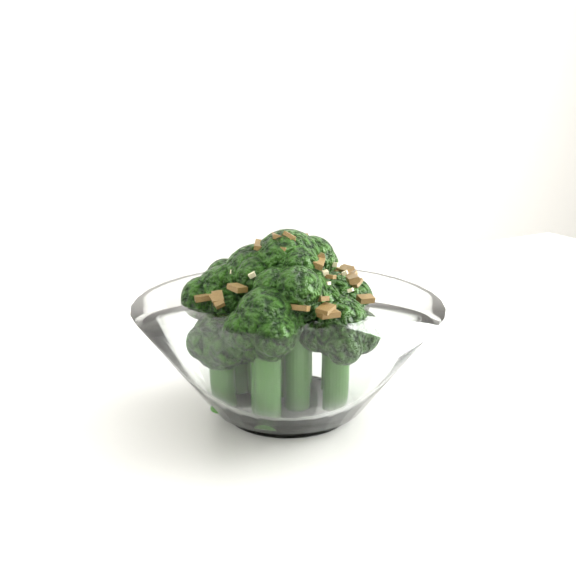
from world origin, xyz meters
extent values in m
cube|color=white|center=(0.04, -0.09, 0.73)|extent=(1.37, 1.09, 0.04)
cylinder|color=white|center=(0.47, 0.38, 0.35)|extent=(0.04, 0.04, 0.71)
cylinder|color=white|center=(0.02, 0.00, 0.75)|extent=(0.08, 0.08, 0.01)
cylinder|color=#225015|center=(0.02, 0.00, 0.80)|extent=(0.02, 0.02, 0.08)
sphere|color=#1B440C|center=(0.02, 0.00, 0.85)|extent=(0.05, 0.05, 0.05)
cylinder|color=#225015|center=(0.04, 0.01, 0.80)|extent=(0.02, 0.02, 0.07)
sphere|color=#1B440C|center=(0.04, 0.01, 0.84)|extent=(0.04, 0.04, 0.04)
cylinder|color=#225015|center=(0.01, 0.01, 0.79)|extent=(0.02, 0.02, 0.07)
sphere|color=#1B440C|center=(0.01, 0.01, 0.84)|extent=(0.05, 0.05, 0.05)
cylinder|color=#225015|center=(0.02, -0.03, 0.79)|extent=(0.02, 0.02, 0.07)
sphere|color=#1B440C|center=(0.02, -0.03, 0.84)|extent=(0.04, 0.04, 0.04)
cylinder|color=#225015|center=(0.06, 0.00, 0.79)|extent=(0.02, 0.02, 0.05)
sphere|color=#1B440C|center=(0.06, 0.00, 0.82)|extent=(0.04, 0.04, 0.04)
cylinder|color=#225015|center=(-0.01, 0.01, 0.79)|extent=(0.02, 0.02, 0.05)
sphere|color=#1B440C|center=(-0.01, 0.01, 0.82)|extent=(0.04, 0.04, 0.04)
cylinder|color=#225015|center=(0.05, -0.04, 0.78)|extent=(0.02, 0.02, 0.05)
sphere|color=#1B440C|center=(0.05, -0.04, 0.82)|extent=(0.04, 0.04, 0.04)
cylinder|color=#225015|center=(0.00, -0.03, 0.78)|extent=(0.02, 0.02, 0.05)
sphere|color=#1B440C|center=(0.00, -0.03, 0.82)|extent=(0.04, 0.04, 0.04)
cylinder|color=#225015|center=(0.07, 0.02, 0.78)|extent=(0.02, 0.02, 0.04)
sphere|color=#1B440C|center=(0.07, 0.02, 0.81)|extent=(0.04, 0.04, 0.04)
cylinder|color=#225015|center=(-0.02, -0.01, 0.78)|extent=(0.02, 0.02, 0.04)
sphere|color=#1B440C|center=(-0.02, -0.01, 0.81)|extent=(0.04, 0.04, 0.04)
cylinder|color=#225015|center=(0.03, 0.04, 0.78)|extent=(0.02, 0.02, 0.04)
sphere|color=#1B440C|center=(0.03, 0.04, 0.81)|extent=(0.04, 0.04, 0.04)
cylinder|color=#225015|center=(-0.01, 0.01, 0.79)|extent=(0.02, 0.02, 0.06)
sphere|color=#1B440C|center=(-0.01, 0.01, 0.83)|extent=(0.04, 0.04, 0.04)
cylinder|color=#225015|center=(0.00, -0.04, 0.79)|extent=(0.02, 0.02, 0.06)
sphere|color=#1B440C|center=(0.00, -0.04, 0.83)|extent=(0.04, 0.04, 0.04)
cube|color=brown|center=(0.03, -0.05, 0.84)|extent=(0.01, 0.01, 0.01)
cube|color=brown|center=(0.02, 0.01, 0.86)|extent=(0.01, 0.02, 0.01)
cube|color=brown|center=(-0.01, -0.02, 0.84)|extent=(0.01, 0.01, 0.00)
cube|color=brown|center=(0.03, 0.05, 0.83)|extent=(0.01, 0.01, 0.01)
cube|color=brown|center=(0.06, 0.01, 0.84)|extent=(0.01, 0.01, 0.01)
cube|color=brown|center=(0.02, -0.01, 0.87)|extent=(0.01, 0.01, 0.01)
cube|color=brown|center=(0.04, -0.03, 0.86)|extent=(0.01, 0.02, 0.01)
cube|color=brown|center=(0.06, 0.00, 0.84)|extent=(0.01, 0.01, 0.01)
cube|color=brown|center=(0.02, 0.03, 0.85)|extent=(0.02, 0.01, 0.01)
cube|color=brown|center=(0.01, 0.03, 0.84)|extent=(0.01, 0.01, 0.01)
cube|color=brown|center=(-0.02, -0.02, 0.84)|extent=(0.01, 0.01, 0.01)
cube|color=brown|center=(0.07, 0.00, 0.84)|extent=(0.01, 0.01, 0.01)
cube|color=brown|center=(-0.02, 0.02, 0.83)|extent=(0.01, 0.01, 0.00)
cube|color=brown|center=(0.07, 0.02, 0.84)|extent=(0.01, 0.01, 0.01)
cube|color=brown|center=(0.04, 0.02, 0.85)|extent=(0.01, 0.01, 0.01)
cube|color=brown|center=(0.03, -0.06, 0.84)|extent=(0.01, 0.01, 0.00)
cube|color=brown|center=(0.07, -0.01, 0.84)|extent=(0.01, 0.01, 0.01)
cube|color=brown|center=(0.04, 0.02, 0.85)|extent=(0.01, 0.01, 0.01)
cube|color=brown|center=(0.03, 0.01, 0.86)|extent=(0.01, 0.02, 0.01)
cube|color=brown|center=(-0.03, 0.00, 0.83)|extent=(0.01, 0.01, 0.01)
cube|color=brown|center=(0.05, 0.03, 0.84)|extent=(0.02, 0.01, 0.01)
cube|color=brown|center=(0.04, -0.03, 0.85)|extent=(0.01, 0.01, 0.00)
cube|color=brown|center=(0.02, 0.01, 0.86)|extent=(0.01, 0.01, 0.00)
cube|color=brown|center=(0.03, 0.00, 0.86)|extent=(0.01, 0.01, 0.01)
cube|color=brown|center=(0.07, -0.03, 0.83)|extent=(0.01, 0.01, 0.01)
cube|color=brown|center=(0.05, 0.01, 0.85)|extent=(0.01, 0.02, 0.01)
cube|color=brown|center=(-0.01, 0.01, 0.84)|extent=(0.01, 0.01, 0.00)
cube|color=brown|center=(0.04, -0.06, 0.83)|extent=(0.01, 0.01, 0.00)
cube|color=brown|center=(0.01, 0.00, 0.86)|extent=(0.01, 0.02, 0.01)
cube|color=brown|center=(-0.01, -0.05, 0.83)|extent=(0.01, 0.01, 0.01)
cube|color=brown|center=(0.03, -0.01, 0.87)|extent=(0.01, 0.01, 0.01)
cube|color=brown|center=(0.01, 0.02, 0.86)|extent=(0.01, 0.01, 0.01)
cube|color=brown|center=(0.06, -0.02, 0.84)|extent=(0.01, 0.01, 0.01)
cube|color=brown|center=(0.06, 0.01, 0.84)|extent=(0.01, 0.02, 0.01)
cube|color=brown|center=(-0.02, -0.01, 0.84)|extent=(0.01, 0.01, 0.01)
cube|color=brown|center=(0.04, -0.02, 0.86)|extent=(0.01, 0.01, 0.01)
cube|color=brown|center=(0.06, 0.02, 0.84)|extent=(0.01, 0.02, 0.01)
cube|color=brown|center=(0.02, -0.01, 0.86)|extent=(0.02, 0.01, 0.01)
cube|color=brown|center=(0.03, -0.01, 0.87)|extent=(0.01, 0.01, 0.01)
cube|color=brown|center=(0.02, -0.05, 0.84)|extent=(0.01, 0.01, 0.00)
cube|color=brown|center=(0.03, 0.00, 0.87)|extent=(0.01, 0.02, 0.01)
cube|color=brown|center=(0.02, 0.04, 0.84)|extent=(0.01, 0.01, 0.01)
cube|color=brown|center=(0.07, 0.01, 0.84)|extent=(0.01, 0.01, 0.01)
cube|color=brown|center=(0.00, -0.04, 0.84)|extent=(0.01, 0.01, 0.01)
cube|color=brown|center=(0.04, 0.04, 0.84)|extent=(0.01, 0.01, 0.00)
cube|color=brown|center=(-0.01, 0.03, 0.83)|extent=(0.01, 0.01, 0.01)
cube|color=brown|center=(0.05, 0.01, 0.85)|extent=(0.01, 0.01, 0.00)
cube|color=beige|center=(-0.01, 0.00, 0.85)|extent=(0.00, 0.01, 0.01)
cube|color=beige|center=(0.04, 0.01, 0.86)|extent=(0.01, 0.01, 0.01)
cube|color=beige|center=(0.07, 0.02, 0.84)|extent=(0.00, 0.00, 0.00)
cube|color=beige|center=(0.06, 0.03, 0.84)|extent=(0.01, 0.01, 0.00)
cube|color=beige|center=(0.03, -0.03, 0.85)|extent=(0.00, 0.00, 0.00)
cube|color=beige|center=(0.04, 0.03, 0.84)|extent=(0.01, 0.01, 0.00)
cube|color=beige|center=(0.04, -0.04, 0.85)|extent=(0.00, 0.00, 0.00)
cube|color=beige|center=(0.06, -0.03, 0.84)|extent=(0.00, 0.00, 0.00)
cube|color=beige|center=(0.06, -0.02, 0.85)|extent=(0.01, 0.00, 0.00)
cube|color=beige|center=(0.02, 0.01, 0.86)|extent=(0.01, 0.01, 0.01)
cube|color=beige|center=(0.01, 0.03, 0.85)|extent=(0.01, 0.01, 0.01)
cube|color=beige|center=(-0.01, 0.02, 0.85)|extent=(0.01, 0.01, 0.00)
cube|color=beige|center=(0.01, -0.03, 0.85)|extent=(0.00, 0.00, 0.00)
cube|color=beige|center=(0.03, 0.00, 0.87)|extent=(0.00, 0.00, 0.00)
cube|color=beige|center=(0.05, -0.01, 0.86)|extent=(0.01, 0.00, 0.01)
cube|color=beige|center=(0.02, -0.01, 0.87)|extent=(0.01, 0.01, 0.01)
cube|color=beige|center=(0.05, 0.04, 0.83)|extent=(0.00, 0.00, 0.00)
cube|color=beige|center=(0.05, -0.01, 0.85)|extent=(0.01, 0.01, 0.00)
cube|color=beige|center=(0.03, -0.03, 0.85)|extent=(0.01, 0.01, 0.00)
cube|color=beige|center=(0.05, 0.01, 0.85)|extent=(0.00, 0.00, 0.00)
cube|color=beige|center=(0.03, -0.05, 0.84)|extent=(0.00, 0.00, 0.00)
cube|color=beige|center=(0.00, -0.04, 0.84)|extent=(0.00, 0.00, 0.00)
cube|color=beige|center=(0.03, -0.04, 0.84)|extent=(0.00, 0.00, 0.00)
cube|color=beige|center=(0.01, -0.05, 0.84)|extent=(0.00, 0.00, 0.00)
cube|color=beige|center=(0.00, -0.02, 0.85)|extent=(0.01, 0.01, 0.01)
cube|color=beige|center=(0.04, -0.03, 0.85)|extent=(0.00, 0.00, 0.00)
camera|label=1|loc=(-0.10, -0.48, 0.98)|focal=50.00mm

